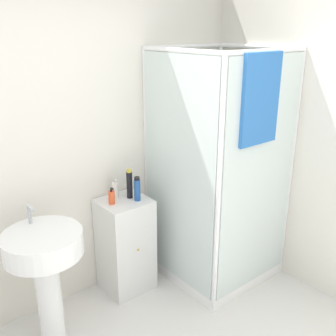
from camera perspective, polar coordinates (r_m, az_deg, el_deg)
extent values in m
cube|color=silver|center=(2.93, -16.64, 2.52)|extent=(6.40, 0.06, 2.50)
cube|color=white|center=(3.73, 6.54, -13.43)|extent=(0.88, 0.88, 0.09)
cylinder|color=white|center=(3.88, 7.04, 3.08)|extent=(0.04, 0.04, 1.94)
cylinder|color=white|center=(3.35, -3.11, 0.47)|extent=(0.04, 0.04, 1.94)
cylinder|color=white|center=(3.38, 17.34, -0.25)|extent=(0.04, 0.04, 1.94)
cylinder|color=white|center=(2.76, 7.34, -4.08)|extent=(0.04, 0.04, 1.94)
cylinder|color=white|center=(2.85, 14.36, 16.12)|extent=(0.85, 0.04, 0.04)
cylinder|color=white|center=(3.43, 2.56, 17.22)|extent=(0.85, 0.04, 0.04)
cylinder|color=white|center=(2.83, 1.79, 16.68)|extent=(0.04, 0.85, 0.04)
cylinder|color=white|center=(3.44, 12.99, 16.78)|extent=(0.04, 0.85, 0.04)
cube|color=silver|center=(3.04, 13.07, -1.57)|extent=(0.81, 0.01, 1.82)
cube|color=silver|center=(3.02, 1.43, -1.17)|extent=(0.01, 0.81, 1.82)
cylinder|color=#B7BABF|center=(3.75, 5.46, 0.08)|extent=(0.02, 0.02, 1.46)
cylinder|color=#B7BABF|center=(3.53, 6.44, 11.37)|extent=(0.07, 0.07, 0.04)
cube|color=#2D6BB7|center=(2.80, 13.31, 9.63)|extent=(0.37, 0.03, 0.63)
cube|color=silver|center=(3.29, -6.19, -11.01)|extent=(0.38, 0.35, 0.80)
sphere|color=gold|center=(3.14, -4.31, -11.77)|extent=(0.02, 0.02, 0.02)
cylinder|color=white|center=(2.91, -16.83, -17.66)|extent=(0.17, 0.17, 0.70)
cylinder|color=white|center=(2.68, -17.73, -10.43)|extent=(0.51, 0.51, 0.15)
cylinder|color=#B7BABF|center=(2.77, -19.45, -6.35)|extent=(0.02, 0.02, 0.13)
cube|color=#B7BABF|center=(2.72, -19.32, -5.57)|extent=(0.02, 0.07, 0.02)
cylinder|color=#E5562D|center=(3.04, -8.19, -4.27)|extent=(0.05, 0.05, 0.10)
cylinder|color=black|center=(3.02, -8.24, -3.20)|extent=(0.02, 0.02, 0.02)
cube|color=black|center=(3.00, -8.13, -3.00)|extent=(0.01, 0.03, 0.01)
cylinder|color=black|center=(3.11, -5.61, -2.47)|extent=(0.05, 0.05, 0.22)
cylinder|color=gold|center=(3.07, -5.68, -0.41)|extent=(0.04, 0.04, 0.02)
cylinder|color=#1E4C93|center=(3.06, -4.49, -3.23)|extent=(0.05, 0.05, 0.17)
cylinder|color=black|center=(3.03, -4.54, -1.53)|extent=(0.04, 0.04, 0.02)
cylinder|color=white|center=(3.15, -7.65, -3.17)|extent=(0.05, 0.05, 0.13)
cylinder|color=silver|center=(3.12, -7.71, -1.94)|extent=(0.02, 0.02, 0.02)
cube|color=silver|center=(3.11, -7.61, -1.73)|extent=(0.01, 0.03, 0.01)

